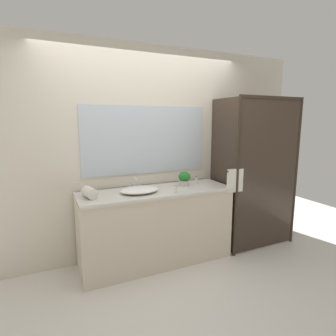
{
  "coord_description": "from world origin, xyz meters",
  "views": [
    {
      "loc": [
        -1.16,
        -2.87,
        1.7
      ],
      "look_at": [
        0.15,
        0.0,
        1.15
      ],
      "focal_mm": 29.1,
      "sensor_mm": 36.0,
      "label": 1
    }
  ],
  "objects": [
    {
      "name": "shower_enclosure",
      "position": [
        1.28,
        -0.19,
        1.03
      ],
      "size": [
        1.2,
        0.59,
        2.0
      ],
      "color": "#2D2319",
      "rests_on": "ground_plane"
    },
    {
      "name": "faucet",
      "position": [
        -0.22,
        0.14,
        0.95
      ],
      "size": [
        0.17,
        0.13,
        0.15
      ],
      "color": "silver",
      "rests_on": "vanity_cabinet"
    },
    {
      "name": "amenity_bottle_shampoo",
      "position": [
        0.6,
        0.1,
        0.95
      ],
      "size": [
        0.03,
        0.03,
        0.1
      ],
      "color": "silver",
      "rests_on": "vanity_cabinet"
    },
    {
      "name": "sink_basin",
      "position": [
        -0.22,
        -0.03,
        0.93
      ],
      "size": [
        0.44,
        0.32,
        0.07
      ],
      "primitive_type": "ellipsoid",
      "color": "white",
      "rests_on": "vanity_cabinet"
    },
    {
      "name": "rolled_towel_near_edge",
      "position": [
        -0.76,
        -0.02,
        0.96
      ],
      "size": [
        0.16,
        0.22,
        0.11
      ],
      "primitive_type": "cylinder",
      "rotation": [
        1.57,
        0.0,
        0.22
      ],
      "color": "silver",
      "rests_on": "vanity_cabinet"
    },
    {
      "name": "ground_plane",
      "position": [
        0.0,
        0.0,
        0.0
      ],
      "size": [
        8.0,
        8.0,
        0.0
      ],
      "primitive_type": "plane",
      "color": "silver"
    },
    {
      "name": "amenity_bottle_body_wash",
      "position": [
        0.15,
        -0.21,
        0.95
      ],
      "size": [
        0.03,
        0.03,
        0.1
      ],
      "color": "silver",
      "rests_on": "vanity_cabinet"
    },
    {
      "name": "vanity_cabinet",
      "position": [
        0.0,
        0.01,
        0.45
      ],
      "size": [
        1.8,
        0.58,
        0.9
      ],
      "color": "beige",
      "rests_on": "ground_plane"
    },
    {
      "name": "potted_plant",
      "position": [
        0.4,
        0.05,
        1.0
      ],
      "size": [
        0.15,
        0.15,
        0.18
      ],
      "color": "beige",
      "rests_on": "vanity_cabinet"
    },
    {
      "name": "wall_back_with_mirror",
      "position": [
        0.0,
        0.34,
        1.3
      ],
      "size": [
        4.4,
        0.06,
        2.6
      ],
      "color": "beige",
      "rests_on": "ground_plane"
    }
  ]
}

